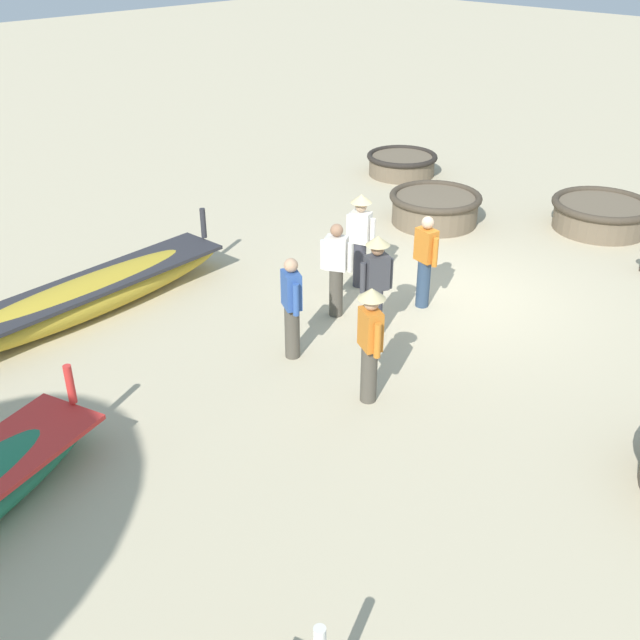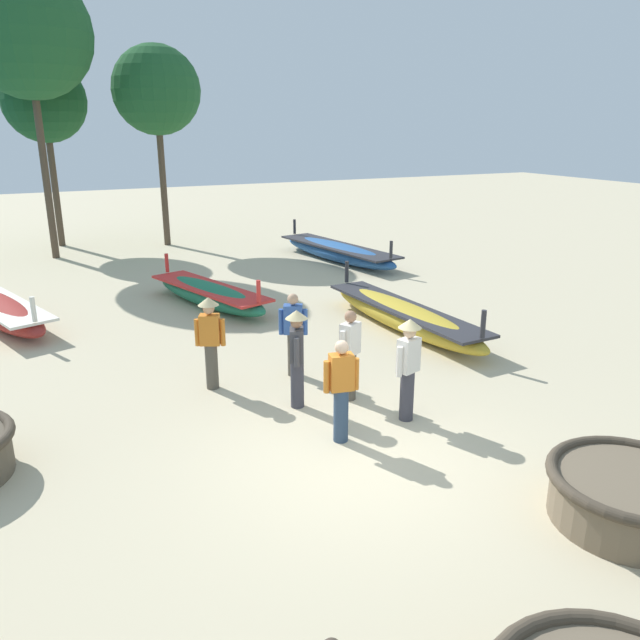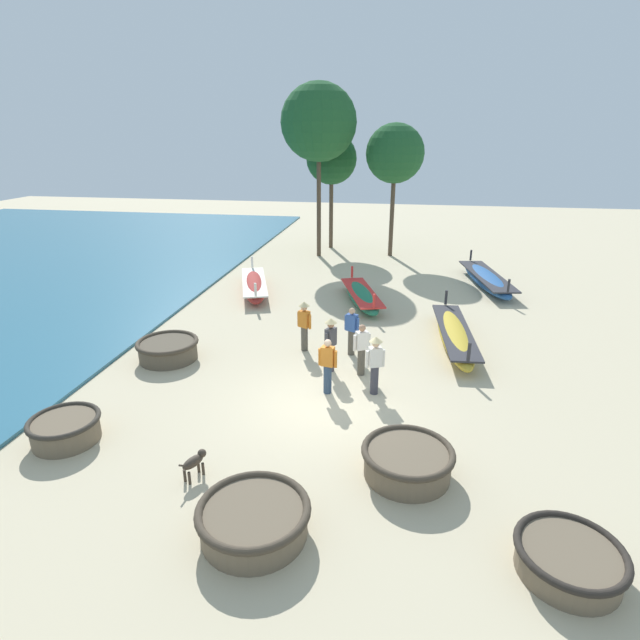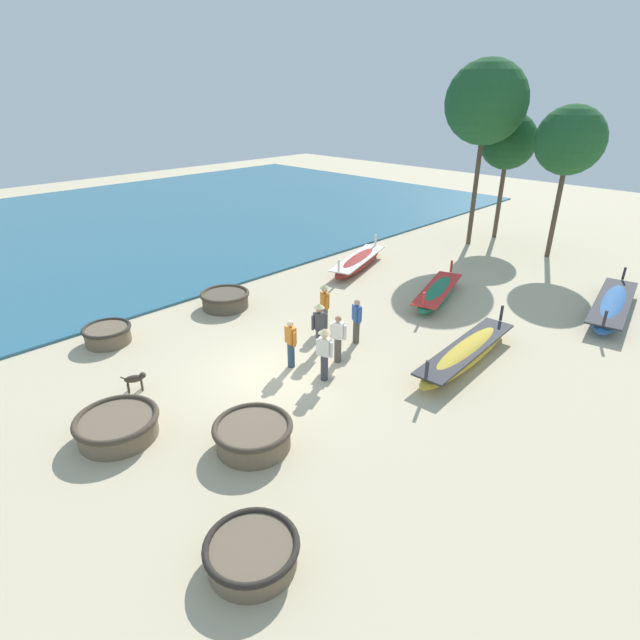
{
  "view_description": "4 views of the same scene",
  "coord_description": "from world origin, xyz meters",
  "px_view_note": "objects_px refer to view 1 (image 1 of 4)",
  "views": [
    {
      "loc": [
        -6.44,
        9.7,
        5.77
      ],
      "look_at": [
        0.02,
        3.13,
        0.72
      ],
      "focal_mm": 42.0,
      "sensor_mm": 36.0,
      "label": 1
    },
    {
      "loc": [
        -3.74,
        -6.7,
        4.49
      ],
      "look_at": [
        0.79,
        2.82,
        1.15
      ],
      "focal_mm": 35.0,
      "sensor_mm": 36.0,
      "label": 2
    },
    {
      "loc": [
        1.89,
        -11.29,
        6.65
      ],
      "look_at": [
        -0.57,
        3.36,
        1.07
      ],
      "focal_mm": 28.0,
      "sensor_mm": 36.0,
      "label": 3
    },
    {
      "loc": [
        10.1,
        -8.26,
        7.78
      ],
      "look_at": [
        -0.51,
        2.52,
        0.77
      ],
      "focal_mm": 28.0,
      "sensor_mm": 36.0,
      "label": 4
    }
  ],
  "objects_px": {
    "long_boat_blue_hull": "(88,296)",
    "coracle_center": "(601,214)",
    "fisherman_hauling": "(292,306)",
    "fisherman_standing_left": "(425,260)",
    "coracle_nearest": "(402,163)",
    "coracle_weathered": "(435,207)",
    "fisherman_by_coracle": "(360,235)",
    "fisherman_standing_right": "(336,268)",
    "fisherman_crouching": "(376,281)",
    "fisherman_with_hat": "(370,338)"
  },
  "relations": [
    {
      "from": "coracle_center",
      "to": "coracle_nearest",
      "type": "distance_m",
      "value": 5.21
    },
    {
      "from": "fisherman_hauling",
      "to": "fisherman_standing_left",
      "type": "bearing_deg",
      "value": -97.93
    },
    {
      "from": "fisherman_standing_left",
      "to": "fisherman_with_hat",
      "type": "distance_m",
      "value": 2.93
    },
    {
      "from": "coracle_weathered",
      "to": "long_boat_blue_hull",
      "type": "bearing_deg",
      "value": 78.02
    },
    {
      "from": "long_boat_blue_hull",
      "to": "coracle_center",
      "type": "bearing_deg",
      "value": -114.15
    },
    {
      "from": "long_boat_blue_hull",
      "to": "coracle_nearest",
      "type": "bearing_deg",
      "value": -83.66
    },
    {
      "from": "fisherman_standing_left",
      "to": "coracle_center",
      "type": "bearing_deg",
      "value": -95.33
    },
    {
      "from": "coracle_weathered",
      "to": "fisherman_standing_right",
      "type": "bearing_deg",
      "value": 106.96
    },
    {
      "from": "coracle_center",
      "to": "fisherman_hauling",
      "type": "bearing_deg",
      "value": 83.8
    },
    {
      "from": "fisherman_standing_left",
      "to": "fisherman_hauling",
      "type": "relative_size",
      "value": 1.0
    },
    {
      "from": "coracle_weathered",
      "to": "fisherman_with_hat",
      "type": "relative_size",
      "value": 1.15
    },
    {
      "from": "coracle_center",
      "to": "coracle_nearest",
      "type": "xyz_separation_m",
      "value": [
        5.21,
        0.03,
        -0.05
      ]
    },
    {
      "from": "coracle_center",
      "to": "fisherman_standing_left",
      "type": "bearing_deg",
      "value": 84.67
    },
    {
      "from": "fisherman_hauling",
      "to": "coracle_center",
      "type": "bearing_deg",
      "value": -96.2
    },
    {
      "from": "coracle_center",
      "to": "fisherman_by_coracle",
      "type": "distance_m",
      "value": 5.76
    },
    {
      "from": "coracle_weathered",
      "to": "fisherman_standing_left",
      "type": "xyz_separation_m",
      "value": [
        -2.15,
        3.19,
        0.49
      ]
    },
    {
      "from": "coracle_center",
      "to": "coracle_weathered",
      "type": "bearing_deg",
      "value": 38.44
    },
    {
      "from": "coracle_center",
      "to": "long_boat_blue_hull",
      "type": "distance_m",
      "value": 10.2
    },
    {
      "from": "long_boat_blue_hull",
      "to": "fisherman_crouching",
      "type": "relative_size",
      "value": 3.29
    },
    {
      "from": "fisherman_with_hat",
      "to": "fisherman_standing_right",
      "type": "relative_size",
      "value": 1.06
    },
    {
      "from": "coracle_weathered",
      "to": "long_boat_blue_hull",
      "type": "height_order",
      "value": "long_boat_blue_hull"
    },
    {
      "from": "fisherman_standing_left",
      "to": "fisherman_hauling",
      "type": "xyz_separation_m",
      "value": [
        0.36,
        2.62,
        0.0
      ]
    },
    {
      "from": "coracle_weathered",
      "to": "fisherman_hauling",
      "type": "xyz_separation_m",
      "value": [
        -1.79,
        5.81,
        0.49
      ]
    },
    {
      "from": "fisherman_with_hat",
      "to": "fisherman_crouching",
      "type": "distance_m",
      "value": 1.71
    },
    {
      "from": "coracle_center",
      "to": "fisherman_by_coracle",
      "type": "relative_size",
      "value": 1.21
    },
    {
      "from": "coracle_weathered",
      "to": "long_boat_blue_hull",
      "type": "distance_m",
      "value": 7.37
    },
    {
      "from": "fisherman_with_hat",
      "to": "coracle_nearest",
      "type": "bearing_deg",
      "value": -53.48
    },
    {
      "from": "coracle_center",
      "to": "long_boat_blue_hull",
      "type": "relative_size",
      "value": 0.37
    },
    {
      "from": "coracle_nearest",
      "to": "fisherman_standing_left",
      "type": "bearing_deg",
      "value": 131.86
    },
    {
      "from": "fisherman_standing_right",
      "to": "fisherman_by_coracle",
      "type": "relative_size",
      "value": 0.94
    },
    {
      "from": "long_boat_blue_hull",
      "to": "fisherman_standing_right",
      "type": "height_order",
      "value": "fisherman_standing_right"
    },
    {
      "from": "coracle_weathered",
      "to": "coracle_nearest",
      "type": "bearing_deg",
      "value": -38.93
    },
    {
      "from": "coracle_center",
      "to": "fisherman_standing_left",
      "type": "xyz_separation_m",
      "value": [
        0.49,
        5.29,
        0.5
      ]
    },
    {
      "from": "long_boat_blue_hull",
      "to": "fisherman_by_coracle",
      "type": "bearing_deg",
      "value": -122.23
    },
    {
      "from": "coracle_nearest",
      "to": "fisherman_hauling",
      "type": "relative_size",
      "value": 1.11
    },
    {
      "from": "coracle_center",
      "to": "fisherman_standing_left",
      "type": "distance_m",
      "value": 5.34
    },
    {
      "from": "coracle_weathered",
      "to": "fisherman_by_coracle",
      "type": "bearing_deg",
      "value": 104.97
    },
    {
      "from": "coracle_nearest",
      "to": "fisherman_standing_left",
      "type": "height_order",
      "value": "fisherman_standing_left"
    },
    {
      "from": "coracle_center",
      "to": "fisherman_by_coracle",
      "type": "xyz_separation_m",
      "value": [
        1.75,
        5.46,
        0.62
      ]
    },
    {
      "from": "fisherman_by_coracle",
      "to": "coracle_center",
      "type": "bearing_deg",
      "value": -107.74
    },
    {
      "from": "coracle_nearest",
      "to": "coracle_center",
      "type": "bearing_deg",
      "value": -179.66
    },
    {
      "from": "coracle_center",
      "to": "fisherman_crouching",
      "type": "height_order",
      "value": "fisherman_crouching"
    },
    {
      "from": "fisherman_with_hat",
      "to": "coracle_center",
      "type": "bearing_deg",
      "value": -85.15
    },
    {
      "from": "coracle_center",
      "to": "fisherman_hauling",
      "type": "distance_m",
      "value": 7.97
    },
    {
      "from": "coracle_weathered",
      "to": "fisherman_crouching",
      "type": "distance_m",
      "value": 5.1
    },
    {
      "from": "coracle_center",
      "to": "coracle_nearest",
      "type": "bearing_deg",
      "value": 0.34
    },
    {
      "from": "coracle_center",
      "to": "fisherman_standing_right",
      "type": "relative_size",
      "value": 1.29
    },
    {
      "from": "long_boat_blue_hull",
      "to": "fisherman_standing_right",
      "type": "bearing_deg",
      "value": -135.94
    },
    {
      "from": "fisherman_hauling",
      "to": "fisherman_with_hat",
      "type": "bearing_deg",
      "value": 177.52
    },
    {
      "from": "coracle_nearest",
      "to": "fisherman_by_coracle",
      "type": "distance_m",
      "value": 6.47
    }
  ]
}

